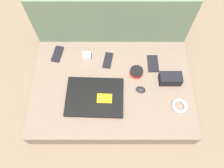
{
  "coord_description": "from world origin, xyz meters",
  "views": [
    {
      "loc": [
        0.0,
        -0.6,
        1.35
      ],
      "look_at": [
        0.0,
        0.0,
        0.14
      ],
      "focal_mm": 35.0,
      "sensor_mm": 36.0,
      "label": 1
    }
  ],
  "objects_px": {
    "laptop": "(95,97)",
    "phone_small": "(153,64)",
    "phone_black": "(108,60)",
    "speaker_puck": "(136,72)",
    "phone_silver": "(58,54)",
    "computer_mouse": "(141,90)",
    "camera_pouch": "(170,79)",
    "charger_brick": "(87,56)"
  },
  "relations": [
    {
      "from": "computer_mouse",
      "to": "camera_pouch",
      "type": "distance_m",
      "value": 0.2
    },
    {
      "from": "phone_black",
      "to": "phone_small",
      "type": "bearing_deg",
      "value": 4.7
    },
    {
      "from": "phone_silver",
      "to": "camera_pouch",
      "type": "relative_size",
      "value": 0.95
    },
    {
      "from": "phone_black",
      "to": "charger_brick",
      "type": "bearing_deg",
      "value": 177.75
    },
    {
      "from": "speaker_puck",
      "to": "phone_silver",
      "type": "relative_size",
      "value": 0.67
    },
    {
      "from": "speaker_puck",
      "to": "charger_brick",
      "type": "height_order",
      "value": "same"
    },
    {
      "from": "speaker_puck",
      "to": "charger_brick",
      "type": "xyz_separation_m",
      "value": [
        -0.32,
        0.12,
        0.0
      ]
    },
    {
      "from": "phone_silver",
      "to": "charger_brick",
      "type": "distance_m",
      "value": 0.2
    },
    {
      "from": "phone_black",
      "to": "camera_pouch",
      "type": "relative_size",
      "value": 0.93
    },
    {
      "from": "computer_mouse",
      "to": "camera_pouch",
      "type": "relative_size",
      "value": 0.5
    },
    {
      "from": "phone_small",
      "to": "camera_pouch",
      "type": "distance_m",
      "value": 0.16
    },
    {
      "from": "laptop",
      "to": "phone_small",
      "type": "relative_size",
      "value": 2.82
    },
    {
      "from": "laptop",
      "to": "phone_silver",
      "type": "xyz_separation_m",
      "value": [
        -0.26,
        0.32,
        -0.01
      ]
    },
    {
      "from": "camera_pouch",
      "to": "phone_black",
      "type": "bearing_deg",
      "value": 158.57
    },
    {
      "from": "laptop",
      "to": "phone_black",
      "type": "bearing_deg",
      "value": 75.72
    },
    {
      "from": "laptop",
      "to": "computer_mouse",
      "type": "relative_size",
      "value": 5.16
    },
    {
      "from": "laptop",
      "to": "camera_pouch",
      "type": "bearing_deg",
      "value": 15.58
    },
    {
      "from": "phone_small",
      "to": "camera_pouch",
      "type": "height_order",
      "value": "camera_pouch"
    },
    {
      "from": "phone_black",
      "to": "camera_pouch",
      "type": "distance_m",
      "value": 0.42
    },
    {
      "from": "computer_mouse",
      "to": "speaker_puck",
      "type": "distance_m",
      "value": 0.13
    },
    {
      "from": "speaker_puck",
      "to": "camera_pouch",
      "type": "relative_size",
      "value": 0.64
    },
    {
      "from": "phone_silver",
      "to": "phone_black",
      "type": "distance_m",
      "value": 0.34
    },
    {
      "from": "computer_mouse",
      "to": "charger_brick",
      "type": "height_order",
      "value": "charger_brick"
    },
    {
      "from": "charger_brick",
      "to": "laptop",
      "type": "bearing_deg",
      "value": -78.11
    },
    {
      "from": "phone_small",
      "to": "charger_brick",
      "type": "distance_m",
      "value": 0.44
    },
    {
      "from": "phone_silver",
      "to": "phone_small",
      "type": "xyz_separation_m",
      "value": [
        0.64,
        -0.07,
        -0.0
      ]
    },
    {
      "from": "laptop",
      "to": "camera_pouch",
      "type": "relative_size",
      "value": 2.59
    },
    {
      "from": "phone_black",
      "to": "computer_mouse",
      "type": "bearing_deg",
      "value": -37.25
    },
    {
      "from": "speaker_puck",
      "to": "phone_small",
      "type": "xyz_separation_m",
      "value": [
        0.11,
        0.07,
        -0.01
      ]
    },
    {
      "from": "speaker_puck",
      "to": "phone_silver",
      "type": "xyz_separation_m",
      "value": [
        -0.52,
        0.14,
        -0.01
      ]
    },
    {
      "from": "laptop",
      "to": "charger_brick",
      "type": "relative_size",
      "value": 6.34
    },
    {
      "from": "phone_silver",
      "to": "phone_small",
      "type": "distance_m",
      "value": 0.64
    },
    {
      "from": "phone_black",
      "to": "phone_small",
      "type": "xyz_separation_m",
      "value": [
        0.3,
        -0.03,
        0.0
      ]
    },
    {
      "from": "laptop",
      "to": "phone_black",
      "type": "height_order",
      "value": "laptop"
    },
    {
      "from": "laptop",
      "to": "speaker_puck",
      "type": "bearing_deg",
      "value": 35.22
    },
    {
      "from": "phone_small",
      "to": "charger_brick",
      "type": "xyz_separation_m",
      "value": [
        -0.44,
        0.06,
        0.01
      ]
    },
    {
      "from": "computer_mouse",
      "to": "phone_small",
      "type": "distance_m",
      "value": 0.21
    },
    {
      "from": "laptop",
      "to": "phone_silver",
      "type": "relative_size",
      "value": 2.73
    },
    {
      "from": "phone_black",
      "to": "charger_brick",
      "type": "distance_m",
      "value": 0.14
    },
    {
      "from": "phone_black",
      "to": "phone_small",
      "type": "height_order",
      "value": "phone_small"
    },
    {
      "from": "speaker_puck",
      "to": "charger_brick",
      "type": "bearing_deg",
      "value": 158.88
    },
    {
      "from": "phone_small",
      "to": "charger_brick",
      "type": "height_order",
      "value": "charger_brick"
    }
  ]
}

